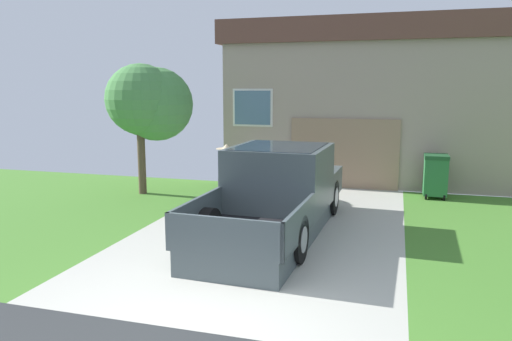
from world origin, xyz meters
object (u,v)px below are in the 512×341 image
(person_with_hat, at_px, (227,177))
(neighbor_tree, at_px, (148,103))
(handbag, at_px, (221,212))
(house_with_garage, at_px, (388,100))
(wheeled_trash_bin, at_px, (435,175))
(pickup_truck, at_px, (279,192))

(person_with_hat, relative_size, neighbor_tree, 0.47)
(handbag, relative_size, house_with_garage, 0.04)
(person_with_hat, bearing_deg, wheeled_trash_bin, 63.71)
(house_with_garage, distance_m, neighbor_tree, 8.19)
(wheeled_trash_bin, bearing_deg, handbag, -143.36)
(pickup_truck, height_order, house_with_garage, house_with_garage)
(person_with_hat, distance_m, house_with_garage, 8.03)
(handbag, height_order, house_with_garage, house_with_garage)
(person_with_hat, bearing_deg, neighbor_tree, 177.44)
(pickup_truck, height_order, wheeled_trash_bin, pickup_truck)
(house_with_garage, height_order, wheeled_trash_bin, house_with_garage)
(pickup_truck, height_order, neighbor_tree, neighbor_tree)
(pickup_truck, relative_size, person_with_hat, 3.34)
(house_with_garage, bearing_deg, wheeled_trash_bin, -71.04)
(person_with_hat, bearing_deg, handbag, -70.86)
(house_with_garage, relative_size, wheeled_trash_bin, 8.68)
(person_with_hat, xyz_separation_m, house_with_garage, (3.31, 7.15, 1.55))
(wheeled_trash_bin, bearing_deg, house_with_garage, 108.96)
(person_with_hat, height_order, wheeled_trash_bin, person_with_hat)
(pickup_truck, relative_size, handbag, 12.52)
(pickup_truck, bearing_deg, person_with_hat, 155.49)
(pickup_truck, distance_m, wheeled_trash_bin, 5.11)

